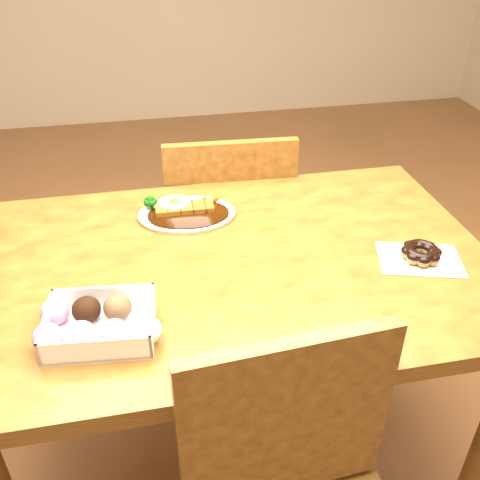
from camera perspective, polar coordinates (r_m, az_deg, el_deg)
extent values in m
plane|color=brown|center=(1.80, -0.12, -21.84)|extent=(6.00, 6.00, 0.00)
cube|color=#523010|center=(1.27, -0.16, -2.75)|extent=(1.20, 0.80, 0.04)
cylinder|color=#523010|center=(1.79, -19.77, -8.01)|extent=(0.06, 0.06, 0.71)
cylinder|color=#523010|center=(1.91, 13.96, -3.99)|extent=(0.06, 0.06, 0.71)
cube|color=#523010|center=(1.94, -1.60, 0.56)|extent=(0.44, 0.44, 0.04)
cylinder|color=#523010|center=(2.23, 2.31, -1.63)|extent=(0.04, 0.04, 0.41)
cylinder|color=#523010|center=(2.20, -6.45, -2.34)|extent=(0.04, 0.04, 0.41)
cylinder|color=#523010|center=(1.97, 4.06, -7.26)|extent=(0.04, 0.04, 0.41)
cylinder|color=#523010|center=(1.93, -5.95, -8.17)|extent=(0.04, 0.04, 0.41)
cube|color=#523010|center=(1.66, -0.94, 4.02)|extent=(0.40, 0.05, 0.40)
cube|color=#523010|center=(1.03, 4.99, -18.78)|extent=(0.40, 0.06, 0.40)
ellipsoid|color=white|center=(1.43, -5.70, 2.71)|extent=(0.27, 0.20, 0.01)
ellipsoid|color=black|center=(1.42, -5.52, 2.72)|extent=(0.23, 0.17, 0.01)
cube|color=#6B380C|center=(1.43, -5.92, 3.35)|extent=(0.15, 0.06, 0.02)
ellipsoid|color=white|center=(1.44, -7.04, 4.02)|extent=(0.09, 0.08, 0.01)
ellipsoid|color=#FFB214|center=(1.44, -7.04, 4.05)|extent=(0.03, 0.03, 0.02)
cube|color=white|center=(1.08, -14.68, -8.54)|extent=(0.22, 0.18, 0.06)
ellipsoid|color=pink|center=(1.07, -19.84, -9.75)|extent=(0.06, 0.06, 0.05)
ellipsoid|color=beige|center=(1.06, -16.59, -9.70)|extent=(0.06, 0.06, 0.05)
ellipsoid|color=pink|center=(1.05, -13.27, -9.61)|extent=(0.06, 0.06, 0.05)
ellipsoid|color=beige|center=(1.04, -9.90, -9.48)|extent=(0.06, 0.06, 0.05)
ellipsoid|color=pink|center=(1.13, -19.14, -7.23)|extent=(0.06, 0.06, 0.05)
ellipsoid|color=black|center=(1.11, -16.07, -7.13)|extent=(0.06, 0.06, 0.05)
ellipsoid|color=black|center=(1.10, -12.93, -7.02)|extent=(0.06, 0.06, 0.05)
cube|color=silver|center=(1.33, 18.61, -1.97)|extent=(0.22, 0.18, 0.00)
torus|color=olive|center=(1.32, 18.74, -1.38)|extent=(0.11, 0.11, 0.03)
torus|color=black|center=(1.31, 18.80, -1.08)|extent=(0.10, 0.10, 0.02)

